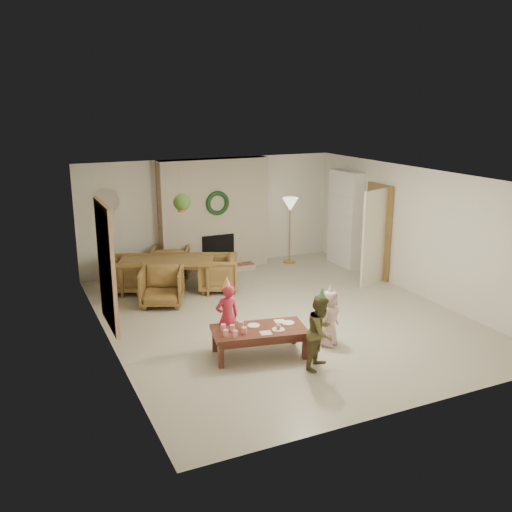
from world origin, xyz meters
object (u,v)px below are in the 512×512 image
dining_chair_near (162,287)px  child_pink (329,318)px  dining_table (167,275)px  child_plaid (321,332)px  dining_chair_far (171,262)px  dining_chair_right (218,273)px  dining_chair_left (126,274)px  coffee_table_top (259,330)px  child_red (227,317)px

dining_chair_near → child_pink: 3.43m
dining_table → child_plaid: bearing=-53.4°
dining_chair_far → dining_chair_right: 1.31m
child_plaid → dining_chair_left: bearing=76.3°
child_pink → dining_chair_left: bearing=86.4°
dining_table → dining_chair_right: (0.94, -0.39, 0.03)m
dining_chair_left → coffee_table_top: (1.18, -3.81, 0.04)m
dining_chair_near → dining_chair_far: (0.63, 1.51, 0.00)m
dining_table → coffee_table_top: dining_table is taller
dining_chair_near → dining_chair_far: size_ratio=1.00×
dining_chair_left → child_red: size_ratio=0.76×
child_plaid → child_red: bearing=96.0°
child_red → dining_chair_near: bearing=-83.5°
dining_table → dining_chair_right: bearing=-0.0°
dining_table → dining_chair_far: size_ratio=2.34×
dining_chair_left → dining_chair_right: (1.70, -0.71, 0.00)m
dining_chair_left → child_red: bearing=-143.9°
coffee_table_top → child_plaid: bearing=-37.4°
dining_chair_far → child_plaid: size_ratio=0.73×
dining_chair_far → coffee_table_top: 4.25m
dining_chair_right → child_red: bearing=4.6°
dining_chair_right → dining_chair_left: bearing=-90.0°
dining_table → dining_chair_far: bearing=90.0°
child_plaid → child_pink: bearing=13.6°
dining_chair_far → child_red: child_red is taller
dining_chair_far → dining_chair_near: bearing=90.0°
dining_chair_far → dining_chair_left: bearing=45.0°
dining_table → child_plaid: 4.35m
dining_chair_near → coffee_table_top: (0.73, -2.74, 0.04)m
dining_chair_far → coffee_table_top: dining_chair_far is taller
child_red → child_plaid: (0.99, -1.12, 0.02)m
dining_chair_left → child_pink: child_pink is taller
dining_chair_near → child_pink: size_ratio=0.88×
coffee_table_top → child_red: (-0.36, 0.40, 0.13)m
dining_table → dining_chair_near: bearing=-90.0°
coffee_table_top → child_plaid: 0.97m
dining_chair_far → child_plaid: bearing=121.1°
dining_chair_far → child_plaid: child_plaid is taller
child_pink → dining_table: bearing=79.2°
child_pink → child_plaid: bearing=-165.3°
coffee_table_top → child_plaid: (0.64, -0.72, 0.15)m
dining_table → dining_chair_near: dining_chair_near is taller
dining_chair_left → coffee_table_top: bearing=-140.3°
coffee_table_top → dining_chair_near: bearing=116.3°
dining_table → dining_chair_near: size_ratio=2.34×
coffee_table_top → dining_chair_right: bearing=91.7°
child_pink → dining_chair_far: bearing=71.8°
dining_chair_left → child_plaid: bearing=-135.6°
dining_chair_near → child_red: child_red is taller
dining_chair_left → child_pink: (2.33, -3.93, 0.09)m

